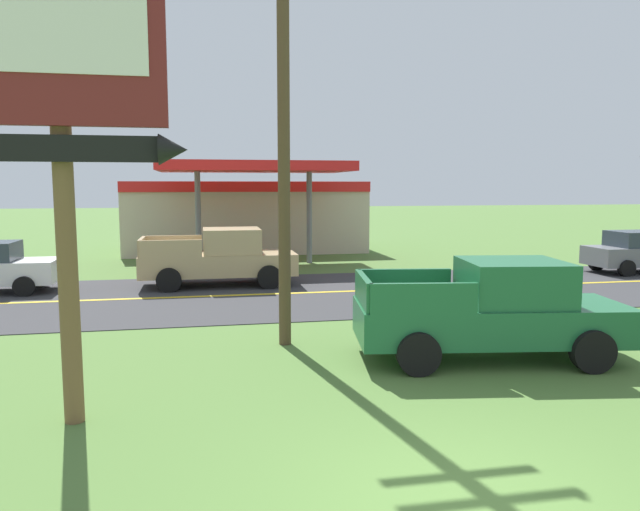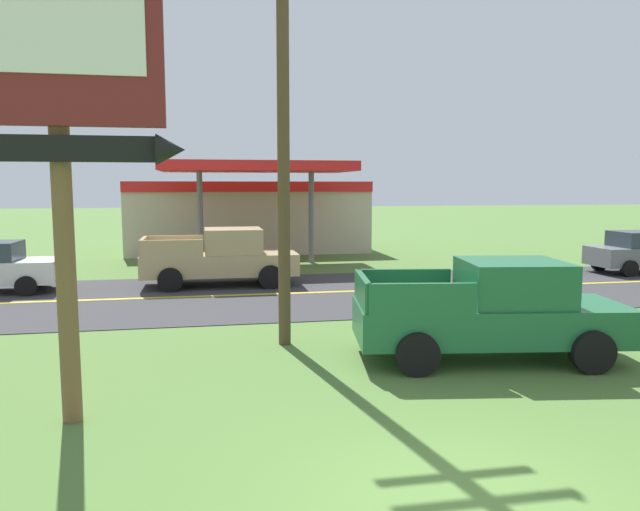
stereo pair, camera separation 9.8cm
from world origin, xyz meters
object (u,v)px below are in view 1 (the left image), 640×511
at_px(pickup_tan_on_road, 221,258).
at_px(car_grey_near_lane, 640,252).
at_px(pickup_green_parked_on_lawn, 493,311).
at_px(gas_station, 245,214).
at_px(motel_sign, 63,106).
at_px(utility_pole, 283,102).

distance_m(pickup_tan_on_road, car_grey_near_lane, 16.27).
xyz_separation_m(pickup_green_parked_on_lawn, pickup_tan_on_road, (-4.98, 9.86, 0.00)).
height_order(gas_station, pickup_tan_on_road, gas_station).
bearing_deg(motel_sign, car_grey_near_lane, 32.25).
distance_m(utility_pole, car_grey_near_lane, 17.66).
height_order(gas_station, pickup_green_parked_on_lawn, gas_station).
bearing_deg(pickup_green_parked_on_lawn, pickup_tan_on_road, 116.78).
relative_size(utility_pole, pickup_tan_on_road, 1.84).
height_order(motel_sign, gas_station, motel_sign).
relative_size(gas_station, car_grey_near_lane, 2.86).
distance_m(gas_station, car_grey_near_lane, 18.42).
distance_m(motel_sign, car_grey_near_lane, 22.40).
relative_size(gas_station, pickup_green_parked_on_lawn, 2.21).
relative_size(utility_pole, pickup_green_parked_on_lawn, 1.77).
bearing_deg(utility_pole, car_grey_near_lane, 27.73).
bearing_deg(pickup_green_parked_on_lawn, gas_station, 98.96).
bearing_deg(utility_pole, motel_sign, -132.73).
height_order(utility_pole, pickup_green_parked_on_lawn, utility_pole).
distance_m(motel_sign, utility_pole, 5.25).
height_order(motel_sign, car_grey_near_lane, motel_sign).
relative_size(pickup_tan_on_road, car_grey_near_lane, 1.24).
bearing_deg(pickup_tan_on_road, utility_pole, -82.07).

